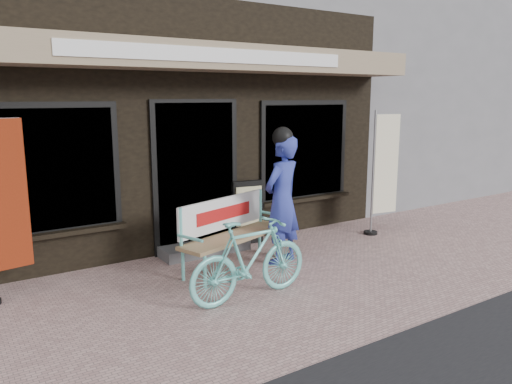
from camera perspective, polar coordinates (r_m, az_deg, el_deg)
ground at (r=5.92m, az=2.06°, el=-11.33°), size 70.00×70.00×0.00m
storefront at (r=9.99m, az=-15.01°, el=14.86°), size 7.00×6.77×6.00m
neighbor_right_near at (r=15.36m, az=16.79°, el=12.54°), size 10.00×7.00×5.60m
bench at (r=6.61m, az=-3.01°, el=-4.02°), size 1.75×0.93×0.92m
person at (r=6.69m, az=3.00°, el=-0.59°), size 0.74×0.61×1.85m
bicycle at (r=5.58m, az=-0.69°, el=-7.70°), size 1.55×0.49×0.92m
nobori_red at (r=6.05m, az=-27.09°, el=-1.43°), size 0.62×0.26×2.08m
nobori_cream at (r=8.39m, az=14.37°, el=2.37°), size 0.60×0.26×2.03m
menu_stand at (r=7.63m, az=-0.95°, el=-2.25°), size 0.50×0.18×0.98m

